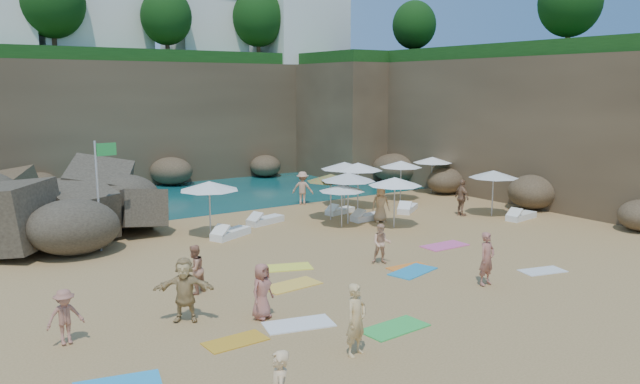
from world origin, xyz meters
TOP-DOWN VIEW (x-y plane):
  - ground at (0.00, 0.00)m, footprint 120.00×120.00m
  - seawater at (0.00, 30.00)m, footprint 120.00×120.00m
  - cliff_back at (2.00, 25.00)m, footprint 44.00×8.00m
  - cliff_right at (19.00, 8.00)m, footprint 8.00×30.00m
  - cliff_corner at (17.00, 20.00)m, footprint 10.00×12.00m
  - clifftop_buildings at (2.96, 25.79)m, footprint 28.48×9.48m
  - clifftop_trees at (4.78, 19.52)m, footprint 35.60×23.82m
  - rock_outcrop at (-7.65, 8.02)m, footprint 9.28×8.34m
  - flag_pole at (-6.28, 6.08)m, footprint 0.85×0.10m
  - parasol_0 at (-1.84, 5.80)m, footprint 2.58×2.58m
  - parasol_1 at (7.00, 8.05)m, footprint 2.58×2.58m
  - parasol_2 at (4.67, 4.58)m, footprint 2.59×2.59m
  - parasol_3 at (13.99, 8.59)m, footprint 2.34×2.34m
  - parasol_4 at (10.80, 7.82)m, footprint 2.40×2.40m
  - parasol_6 at (4.48, 5.73)m, footprint 2.39×2.39m
  - parasol_7 at (7.27, 7.22)m, footprint 2.60×2.60m
  - parasol_8 at (11.77, 1.98)m, footprint 2.44×2.44m
  - parasol_9 at (3.97, 4.13)m, footprint 2.12×2.12m
  - parasol_11 at (5.93, 2.71)m, footprint 2.48×2.48m
  - lounger_0 at (-1.15, 5.24)m, footprint 2.12×1.50m
  - lounger_1 at (1.40, 6.76)m, footprint 2.04×1.14m
  - lounger_2 at (8.95, 5.14)m, footprint 1.95×1.63m
  - lounger_3 at (5.73, 6.69)m, footprint 1.77×0.90m
  - lounger_4 at (5.95, 4.68)m, footprint 1.89×0.78m
  - lounger_5 at (12.30, 0.59)m, footprint 1.98×0.93m
  - towel_2 at (-5.99, -4.98)m, footprint 1.63×0.85m
  - towel_3 at (-2.04, -6.58)m, footprint 1.94×1.06m
  - towel_4 at (-2.43, -1.90)m, footprint 1.97×1.10m
  - towel_5 at (-4.04, -4.91)m, footprint 2.06×1.38m
  - towel_8 at (1.92, -2.98)m, footprint 2.04×1.38m
  - towel_9 at (5.43, -1.04)m, footprint 1.94×0.99m
  - towel_10 at (2.13, -2.52)m, footprint 1.55×0.80m
  - towel_12 at (-1.54, -0.05)m, footprint 2.04×1.49m
  - towel_13 at (5.76, -5.50)m, footprint 1.74×1.16m
  - person_stand_0 at (-3.90, -7.31)m, footprint 0.75×0.59m
  - person_stand_1 at (-5.36, -0.86)m, footprint 0.95×0.88m
  - person_stand_2 at (5.49, 9.87)m, footprint 1.17×1.18m
  - person_stand_3 at (10.48, 2.83)m, footprint 0.68×1.15m
  - person_stand_4 at (6.17, 3.98)m, footprint 0.97×0.80m
  - person_stand_5 at (-6.43, 10.11)m, footprint 1.59×0.60m
  - person_lie_0 at (-9.62, -2.75)m, footprint 1.00×1.47m
  - person_lie_2 at (-4.65, -3.95)m, footprint 1.30×1.74m
  - person_lie_3 at (-6.51, -2.93)m, footprint 2.36×2.40m
  - person_lie_4 at (2.88, -5.44)m, footprint 0.78×1.79m
  - person_lie_5 at (1.63, -1.58)m, footprint 1.44×1.60m

SIDE VIEW (x-z plane):
  - ground at x=0.00m, z-range 0.00..0.00m
  - rock_outcrop at x=-7.65m, z-range -1.52..1.52m
  - seawater at x=0.00m, z-range 0.00..0.00m
  - towel_10 at x=2.13m, z-range 0.00..0.03m
  - towel_13 at x=5.76m, z-range 0.00..0.03m
  - towel_2 at x=-5.99m, z-range 0.00..0.03m
  - towel_12 at x=-1.54m, z-range 0.00..0.03m
  - towel_8 at x=1.92m, z-range 0.00..0.03m
  - towel_3 at x=-2.04m, z-range 0.00..0.03m
  - towel_5 at x=-4.04m, z-range 0.00..0.03m
  - towel_4 at x=-2.43m, z-range 0.00..0.03m
  - towel_9 at x=5.43m, z-range 0.00..0.03m
  - lounger_3 at x=5.73m, z-range 0.00..0.26m
  - lounger_4 at x=5.95m, z-range 0.00..0.29m
  - lounger_5 at x=12.30m, z-range 0.00..0.30m
  - lounger_2 at x=8.95m, z-range 0.00..0.30m
  - lounger_1 at x=1.40m, z-range 0.00..0.30m
  - lounger_0 at x=-1.15m, z-range 0.00..0.32m
  - person_lie_0 at x=-9.62m, z-range 0.00..0.38m
  - person_lie_4 at x=2.88m, z-range 0.00..0.42m
  - person_lie_2 at x=-4.65m, z-range 0.00..0.42m
  - person_lie_3 at x=-6.51m, z-range 0.00..0.48m
  - person_lie_5 at x=1.63m, z-range 0.00..0.55m
  - person_stand_1 at x=-5.36m, z-range 0.00..1.57m
  - person_stand_5 at x=-6.43m, z-range 0.00..1.67m
  - person_stand_4 at x=6.17m, z-range 0.00..1.75m
  - person_stand_0 at x=-3.90m, z-range 0.00..1.80m
  - person_stand_2 at x=5.49m, z-range 0.00..1.82m
  - person_stand_3 at x=10.48m, z-range 0.00..1.84m
  - parasol_9 at x=3.97m, z-range 0.84..2.85m
  - parasol_3 at x=13.99m, z-range 0.93..3.14m
  - parasol_6 at x=4.48m, z-range 0.94..3.20m
  - parasol_4 at x=10.80m, z-range 0.95..3.22m
  - parasol_8 at x=11.77m, z-range 0.96..3.27m
  - parasol_11 at x=5.93m, z-range 0.98..3.33m
  - parasol_1 at x=7.00m, z-range 1.02..3.46m
  - parasol_0 at x=-1.84m, z-range 1.02..3.46m
  - parasol_2 at x=4.67m, z-range 1.02..3.47m
  - parasol_7 at x=7.27m, z-range 1.03..3.49m
  - flag_pole at x=-6.28m, z-range 0.60..4.98m
  - cliff_back at x=2.00m, z-range 0.00..8.00m
  - cliff_right at x=19.00m, z-range 0.00..8.00m
  - cliff_corner at x=17.00m, z-range 0.00..8.00m
  - clifftop_buildings at x=2.96m, z-range 7.74..14.74m
  - clifftop_trees at x=4.78m, z-range 9.06..13.46m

